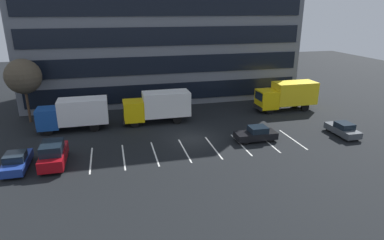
{
  "coord_description": "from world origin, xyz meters",
  "views": [
    {
      "loc": [
        -7.56,
        -29.83,
        12.56
      ],
      "look_at": [
        0.4,
        1.83,
        1.4
      ],
      "focal_mm": 30.68,
      "sensor_mm": 36.0,
      "label": 1
    }
  ],
  "objects_px": {
    "box_truck_yellow": "(158,106)",
    "sedan_charcoal": "(343,129)",
    "box_truck_blue": "(74,113)",
    "sedan_navy": "(17,162)",
    "box_truck_yellow_all": "(287,95)",
    "suv_maroon": "(53,154)",
    "bare_tree": "(23,77)",
    "sedan_black": "(256,134)"
  },
  "relations": [
    {
      "from": "box_truck_blue",
      "to": "sedan_navy",
      "type": "xyz_separation_m",
      "value": [
        -3.93,
        -8.53,
        -1.23
      ]
    },
    {
      "from": "box_truck_yellow",
      "to": "box_truck_blue",
      "type": "bearing_deg",
      "value": -177.92
    },
    {
      "from": "suv_maroon",
      "to": "sedan_charcoal",
      "type": "relative_size",
      "value": 1.14
    },
    {
      "from": "sedan_black",
      "to": "bare_tree",
      "type": "height_order",
      "value": "bare_tree"
    },
    {
      "from": "box_truck_blue",
      "to": "bare_tree",
      "type": "height_order",
      "value": "bare_tree"
    },
    {
      "from": "sedan_navy",
      "to": "sedan_charcoal",
      "type": "bearing_deg",
      "value": 0.15
    },
    {
      "from": "sedan_black",
      "to": "suv_maroon",
      "type": "xyz_separation_m",
      "value": [
        -18.77,
        -0.8,
        0.29
      ]
    },
    {
      "from": "suv_maroon",
      "to": "box_truck_yellow",
      "type": "bearing_deg",
      "value": 40.64
    },
    {
      "from": "sedan_navy",
      "to": "suv_maroon",
      "type": "height_order",
      "value": "suv_maroon"
    },
    {
      "from": "box_truck_yellow_all",
      "to": "sedan_charcoal",
      "type": "relative_size",
      "value": 1.98
    },
    {
      "from": "box_truck_yellow",
      "to": "suv_maroon",
      "type": "bearing_deg",
      "value": -139.36
    },
    {
      "from": "sedan_navy",
      "to": "suv_maroon",
      "type": "bearing_deg",
      "value": 2.91
    },
    {
      "from": "bare_tree",
      "to": "sedan_charcoal",
      "type": "bearing_deg",
      "value": -21.07
    },
    {
      "from": "suv_maroon",
      "to": "bare_tree",
      "type": "relative_size",
      "value": 0.62
    },
    {
      "from": "sedan_black",
      "to": "suv_maroon",
      "type": "distance_m",
      "value": 18.79
    },
    {
      "from": "box_truck_yellow",
      "to": "suv_maroon",
      "type": "xyz_separation_m",
      "value": [
        -10.16,
        -8.72,
        -1.01
      ]
    },
    {
      "from": "box_truck_blue",
      "to": "sedan_black",
      "type": "distance_m",
      "value": 19.27
    },
    {
      "from": "box_truck_yellow",
      "to": "sedan_navy",
      "type": "height_order",
      "value": "box_truck_yellow"
    },
    {
      "from": "box_truck_yellow_all",
      "to": "sedan_charcoal",
      "type": "distance_m",
      "value": 9.73
    },
    {
      "from": "suv_maroon",
      "to": "sedan_black",
      "type": "bearing_deg",
      "value": 2.44
    },
    {
      "from": "box_truck_yellow_all",
      "to": "box_truck_blue",
      "type": "bearing_deg",
      "value": -177.53
    },
    {
      "from": "box_truck_yellow_all",
      "to": "sedan_black",
      "type": "height_order",
      "value": "box_truck_yellow_all"
    },
    {
      "from": "sedan_navy",
      "to": "suv_maroon",
      "type": "xyz_separation_m",
      "value": [
        2.83,
        0.14,
        0.28
      ]
    },
    {
      "from": "sedan_navy",
      "to": "bare_tree",
      "type": "distance_m",
      "value": 13.46
    },
    {
      "from": "box_truck_yellow_all",
      "to": "suv_maroon",
      "type": "distance_m",
      "value": 28.63
    },
    {
      "from": "box_truck_yellow",
      "to": "box_truck_blue",
      "type": "xyz_separation_m",
      "value": [
        -9.06,
        -0.33,
        -0.07
      ]
    },
    {
      "from": "sedan_charcoal",
      "to": "bare_tree",
      "type": "bearing_deg",
      "value": 158.93
    },
    {
      "from": "box_truck_blue",
      "to": "sedan_navy",
      "type": "distance_m",
      "value": 9.47
    },
    {
      "from": "box_truck_blue",
      "to": "sedan_charcoal",
      "type": "xyz_separation_m",
      "value": [
        27.0,
        -8.45,
        -1.26
      ]
    },
    {
      "from": "box_truck_blue",
      "to": "sedan_black",
      "type": "relative_size",
      "value": 1.8
    },
    {
      "from": "box_truck_yellow_all",
      "to": "suv_maroon",
      "type": "height_order",
      "value": "box_truck_yellow_all"
    },
    {
      "from": "box_truck_yellow",
      "to": "box_truck_blue",
      "type": "relative_size",
      "value": 1.04
    },
    {
      "from": "sedan_black",
      "to": "bare_tree",
      "type": "relative_size",
      "value": 0.56
    },
    {
      "from": "box_truck_yellow_all",
      "to": "bare_tree",
      "type": "bearing_deg",
      "value": 174.7
    },
    {
      "from": "sedan_black",
      "to": "sedan_charcoal",
      "type": "distance_m",
      "value": 9.37
    },
    {
      "from": "sedan_navy",
      "to": "suv_maroon",
      "type": "relative_size",
      "value": 0.92
    },
    {
      "from": "box_truck_yellow",
      "to": "sedan_charcoal",
      "type": "bearing_deg",
      "value": -26.08
    },
    {
      "from": "box_truck_yellow",
      "to": "sedan_charcoal",
      "type": "xyz_separation_m",
      "value": [
        17.94,
        -8.78,
        -1.33
      ]
    },
    {
      "from": "box_truck_blue",
      "to": "sedan_charcoal",
      "type": "height_order",
      "value": "box_truck_blue"
    },
    {
      "from": "box_truck_yellow",
      "to": "sedan_charcoal",
      "type": "relative_size",
      "value": 1.94
    },
    {
      "from": "box_truck_yellow_all",
      "to": "sedan_black",
      "type": "distance_m",
      "value": 12.05
    },
    {
      "from": "box_truck_yellow",
      "to": "bare_tree",
      "type": "relative_size",
      "value": 1.05
    }
  ]
}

